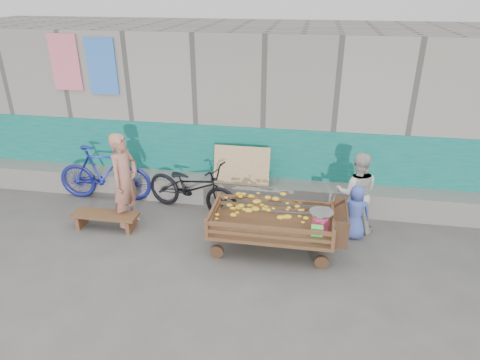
% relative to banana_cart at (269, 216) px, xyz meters
% --- Properties ---
extents(ground, '(80.00, 80.00, 0.00)m').
position_rel_banana_cart_xyz_m(ground, '(-0.95, -0.88, -0.59)').
color(ground, '#4F4C48').
rests_on(ground, ground).
extents(building_wall, '(12.00, 3.50, 3.00)m').
position_rel_banana_cart_xyz_m(building_wall, '(-0.95, 3.17, 0.88)').
color(building_wall, gray).
rests_on(building_wall, ground).
extents(banana_cart, '(2.03, 0.93, 0.87)m').
position_rel_banana_cart_xyz_m(banana_cart, '(0.00, 0.00, 0.00)').
color(banana_cart, '#5A301D').
rests_on(banana_cart, ground).
extents(bench, '(1.11, 0.33, 0.28)m').
position_rel_banana_cart_xyz_m(bench, '(-2.76, 0.16, -0.38)').
color(bench, '#5A301D').
rests_on(bench, ground).
extents(vendor_man, '(0.51, 0.66, 1.62)m').
position_rel_banana_cart_xyz_m(vendor_man, '(-2.44, 0.40, 0.22)').
color(vendor_man, '#AD6F5D').
rests_on(vendor_man, ground).
extents(woman, '(0.68, 0.53, 1.39)m').
position_rel_banana_cart_xyz_m(woman, '(1.31, 0.82, 0.11)').
color(woman, beige).
rests_on(woman, ground).
extents(child, '(0.45, 0.30, 0.93)m').
position_rel_banana_cart_xyz_m(child, '(1.31, 0.60, -0.12)').
color(child, '#3D52AB').
rests_on(child, ground).
extents(bicycle_dark, '(1.94, 1.17, 0.96)m').
position_rel_banana_cart_xyz_m(bicycle_dark, '(-1.47, 0.97, -0.10)').
color(bicycle_dark, black).
rests_on(bicycle_dark, ground).
extents(bicycle_blue, '(1.80, 0.61, 1.06)m').
position_rel_banana_cart_xyz_m(bicycle_blue, '(-3.22, 1.17, -0.05)').
color(bicycle_blue, navy).
rests_on(bicycle_blue, ground).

